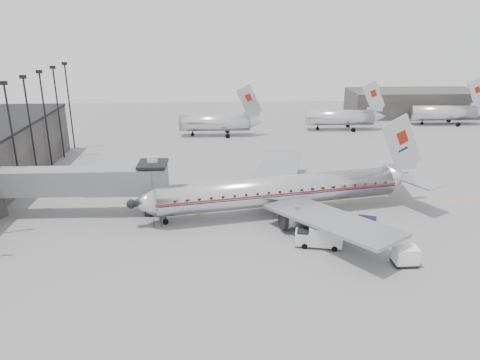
% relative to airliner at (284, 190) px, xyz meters
% --- Properties ---
extents(ground, '(160.00, 160.00, 0.00)m').
position_rel_airliner_xyz_m(ground, '(-6.72, -3.15, -2.91)').
color(ground, slate).
rests_on(ground, ground).
extents(hangar, '(30.00, 12.00, 6.00)m').
position_rel_airliner_xyz_m(hangar, '(38.28, 56.85, 0.09)').
color(hangar, '#33312F').
rests_on(hangar, ground).
extents(apron_line, '(60.00, 0.15, 0.01)m').
position_rel_airliner_xyz_m(apron_line, '(-3.72, 2.85, -2.91)').
color(apron_line, gold).
rests_on(apron_line, ground).
extents(jet_bridge, '(21.00, 6.20, 7.10)m').
position_rel_airliner_xyz_m(jet_bridge, '(-23.38, 0.52, 1.26)').
color(jet_bridge, slate).
rests_on(jet_bridge, ground).
extents(floodlight_masts, '(0.90, 42.25, 15.25)m').
position_rel_airliner_xyz_m(floodlight_masts, '(-34.22, 9.85, 5.45)').
color(floodlight_masts, black).
rests_on(floodlight_masts, ground).
extents(distant_aircraft_near, '(16.39, 3.20, 10.26)m').
position_rel_airliner_xyz_m(distant_aircraft_near, '(-8.51, 38.85, -0.18)').
color(distant_aircraft_near, silver).
rests_on(distant_aircraft_near, ground).
extents(distant_aircraft_mid, '(16.39, 3.20, 10.26)m').
position_rel_airliner_xyz_m(distant_aircraft_mid, '(17.49, 42.85, -0.18)').
color(distant_aircraft_mid, silver).
rests_on(distant_aircraft_mid, ground).
extents(distant_aircraft_far, '(16.39, 3.20, 10.26)m').
position_rel_airliner_xyz_m(distant_aircraft_far, '(41.49, 46.85, -0.18)').
color(distant_aircraft_far, silver).
rests_on(distant_aircraft_far, ground).
extents(airliner, '(36.25, 33.26, 11.59)m').
position_rel_airliner_xyz_m(airliner, '(0.00, 0.00, 0.00)').
color(airliner, silver).
rests_on(airliner, ground).
extents(service_van, '(5.13, 2.85, 2.28)m').
position_rel_airliner_xyz_m(service_van, '(2.59, -8.99, -1.72)').
color(service_van, silver).
rests_on(service_van, ground).
extents(baggage_cart_navy, '(2.57, 2.29, 1.67)m').
position_rel_airliner_xyz_m(baggage_cart_navy, '(8.56, -5.69, -2.03)').
color(baggage_cart_navy, black).
rests_on(baggage_cart_navy, ground).
extents(baggage_cart_white, '(2.40, 1.86, 1.85)m').
position_rel_airliner_xyz_m(baggage_cart_white, '(10.15, -13.15, -1.93)').
color(baggage_cart_white, white).
rests_on(baggage_cart_white, ground).
extents(ramp_worker, '(0.72, 0.50, 1.93)m').
position_rel_airliner_xyz_m(ramp_worker, '(-10.40, -0.15, -1.95)').
color(ramp_worker, yellow).
rests_on(ramp_worker, ground).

